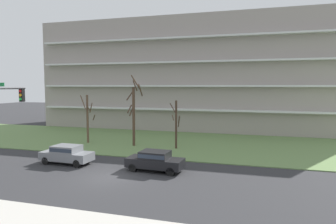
# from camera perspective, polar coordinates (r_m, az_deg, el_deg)

# --- Properties ---
(ground) EXTENTS (160.00, 160.00, 0.00)m
(ground) POSITION_cam_1_polar(r_m,az_deg,el_deg) (22.97, -10.87, -11.88)
(ground) COLOR #2D2D30
(grass_lawn_strip) EXTENTS (80.00, 16.00, 0.08)m
(grass_lawn_strip) POSITION_cam_1_polar(r_m,az_deg,el_deg) (35.63, -0.46, -5.67)
(grass_lawn_strip) COLOR #66844C
(grass_lawn_strip) RESTS_ON ground
(apartment_building) EXTENTS (45.35, 14.54, 16.38)m
(apartment_building) POSITION_cam_1_polar(r_m,az_deg,el_deg) (49.38, 4.56, 6.79)
(apartment_building) COLOR #9E938C
(apartment_building) RESTS_ON ground
(tree_far_left) EXTENTS (1.85, 1.85, 5.55)m
(tree_far_left) POSITION_cam_1_polar(r_m,az_deg,el_deg) (35.99, -14.73, -1.00)
(tree_far_left) COLOR brown
(tree_far_left) RESTS_ON ground
(tree_left) EXTENTS (1.73, 1.81, 7.72)m
(tree_left) POSITION_cam_1_polar(r_m,az_deg,el_deg) (33.30, -6.39, 0.02)
(tree_left) COLOR #4C3828
(tree_left) RESTS_ON ground
(tree_center) EXTENTS (1.13, 1.13, 5.07)m
(tree_center) POSITION_cam_1_polar(r_m,az_deg,el_deg) (31.68, 1.52, -2.19)
(tree_center) COLOR #423023
(tree_center) RESTS_ON ground
(sedan_gray_near_left) EXTENTS (4.46, 1.94, 1.57)m
(sedan_gray_near_left) POSITION_cam_1_polar(r_m,az_deg,el_deg) (27.49, -18.36, -7.36)
(sedan_gray_near_left) COLOR slate
(sedan_gray_near_left) RESTS_ON ground
(sedan_black_center_left) EXTENTS (4.49, 2.04, 1.57)m
(sedan_black_center_left) POSITION_cam_1_polar(r_m,az_deg,el_deg) (23.96, -2.44, -8.93)
(sedan_black_center_left) COLOR black
(sedan_black_center_left) RESTS_ON ground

